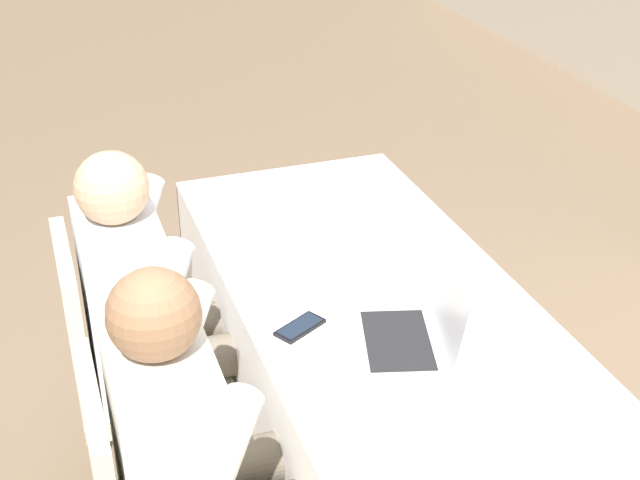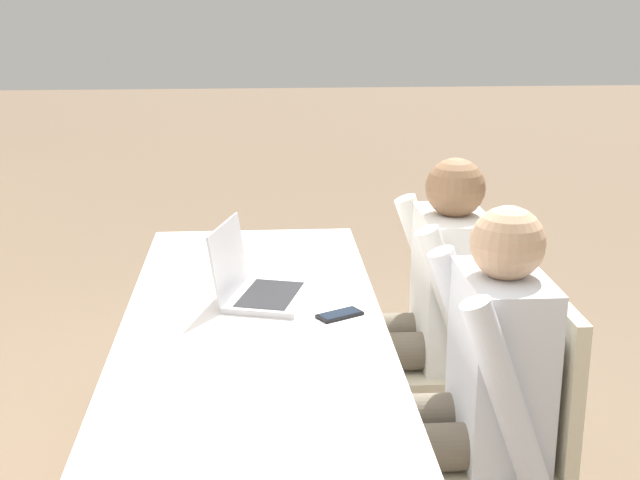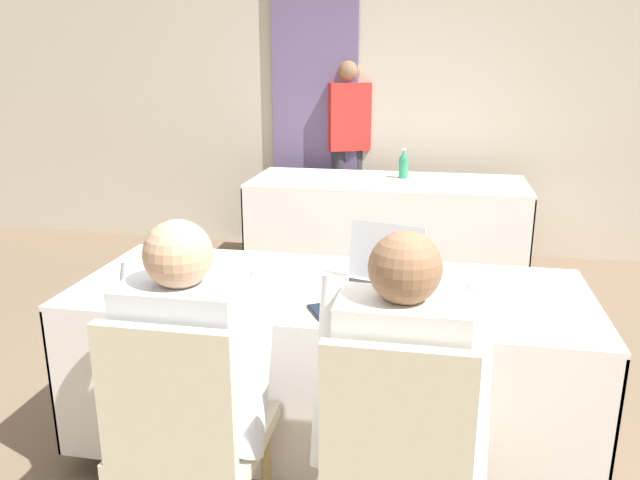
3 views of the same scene
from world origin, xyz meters
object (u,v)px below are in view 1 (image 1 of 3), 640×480
Objects in this scene: chair_near_left at (124,362)px; person_checkered_shirt at (154,310)px; person_white_shirt at (203,455)px; cell_phone at (300,327)px; laptop at (414,331)px.

chair_near_left is 0.78× the size of person_checkered_shirt.
chair_near_left is 0.67m from person_white_shirt.
laptop is at bearing 26.98° from cell_phone.
laptop is 0.32× the size of person_checkered_shirt.
chair_near_left is at bearing -110.05° from laptop.
cell_phone is 0.60m from chair_near_left.
laptop is 0.30m from cell_phone.
person_checkered_shirt is at bearing -164.18° from cell_phone.
cell_phone is 0.13× the size of person_white_shirt.
chair_near_left is at bearing -156.61° from cell_phone.
laptop reaches higher than chair_near_left.
person_white_shirt reaches higher than cell_phone.
cell_phone is 0.17× the size of chair_near_left.
chair_near_left reaches higher than cell_phone.
chair_near_left is (-0.50, -0.69, -0.28)m from laptop.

